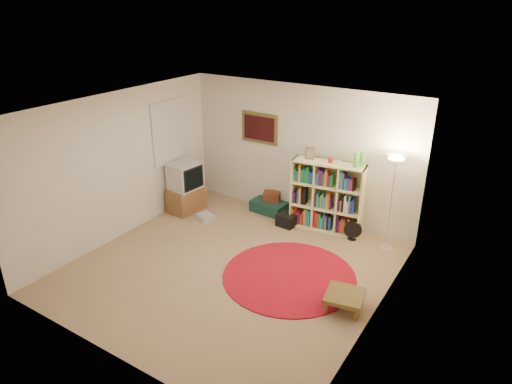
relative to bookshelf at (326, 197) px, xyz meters
The scene contains 12 objects.
room 2.18m from the bookshelf, 110.49° to the right, with size 4.54×4.54×2.54m.
bookshelf is the anchor object (origin of this frame).
floor_lamp 1.40m from the bookshelf, ahead, with size 0.35×0.35×1.65m.
floor_fan 0.74m from the bookshelf, 11.53° to the right, with size 0.31×0.21×0.35m.
tv_stand 2.71m from the bookshelf, 164.07° to the right, with size 0.54×0.72×0.99m.
dvd_box 2.29m from the bookshelf, 156.68° to the right, with size 0.38×0.35×0.10m.
suitcase 1.30m from the bookshelf, behind, with size 0.71×0.49×0.22m.
wicker_basket 1.22m from the bookshelf, behind, with size 0.38×0.32×0.18m.
duffel_bag 0.85m from the bookshelf, 156.40° to the right, with size 0.34×0.29×0.23m.
paper_towel 0.68m from the bookshelf, 168.78° to the left, with size 0.12×0.12×0.24m.
red_rug 1.82m from the bookshelf, 83.10° to the right, with size 2.01×2.01×0.02m.
side_table 2.35m from the bookshelf, 58.84° to the right, with size 0.58×0.58×0.23m.
Camera 1 is at (3.57, -4.88, 3.90)m, focal length 32.00 mm.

